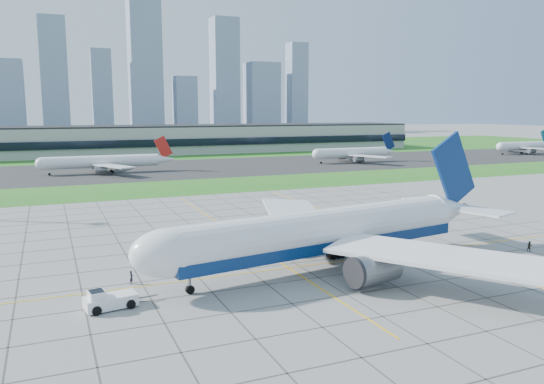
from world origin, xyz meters
The scene contains 14 objects.
ground centered at (0.00, 0.00, 0.00)m, with size 1400.00×1400.00×0.00m, color gray.
grass_median centered at (0.00, 90.00, 0.02)m, with size 700.00×35.00×0.04m, color #21671D.
asphalt_taxiway centered at (0.00, 145.00, 0.03)m, with size 700.00×75.00×0.04m, color #383838.
grass_far centered at (0.00, 255.00, 0.02)m, with size 700.00×145.00×0.04m, color #21671D.
apron_markings centered at (0.43, 11.09, 0.02)m, with size 120.00×130.00×0.03m.
terminal centered at (40.00, 229.87, 7.89)m, with size 260.00×43.00×15.80m.
city_skyline centered at (-8.71, 520.00, 59.09)m, with size 523.00×32.40×160.00m.
airliner centered at (-4.69, -4.06, 5.57)m, with size 64.38×64.76×20.36m.
pushback_tug centered at (-37.36, -8.82, 1.11)m, with size 9.11×3.93×2.50m.
crew_near centered at (-33.36, -0.40, 0.95)m, with size 0.70×0.46×1.91m, color black.
crew_far centered at (32.11, -9.49, 0.92)m, with size 0.90×0.70×1.85m, color black.
distant_jet_1 centered at (-23.20, 140.16, 4.49)m, with size 49.00×42.66×14.08m.
distant_jet_2 centered at (88.59, 139.59, 4.49)m, with size 42.26×42.66×14.08m.
distant_jet_3 centered at (201.98, 144.66, 4.48)m, with size 36.86×42.66×14.08m.
Camera 1 is at (-43.12, -73.43, 23.90)m, focal length 35.00 mm.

